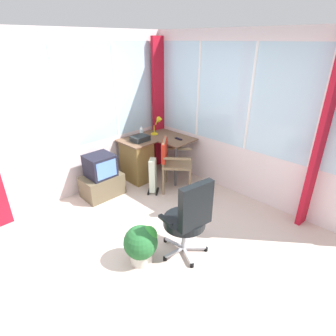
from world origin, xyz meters
name	(u,v)px	position (x,y,z in m)	size (l,w,h in m)	color
ground	(151,254)	(0.00, 0.00, -0.03)	(5.03, 4.91, 0.06)	beige
north_window_panel	(60,121)	(0.00, 1.98, 1.27)	(4.03, 0.07, 2.54)	silver
east_window_panel	(249,120)	(2.05, 0.00, 1.27)	(0.07, 3.91, 2.54)	silver
curtain_corner	(159,106)	(1.92, 1.85, 1.22)	(0.27, 0.07, 2.44)	#B51427
curtain_east_far	(322,142)	(1.97, -1.07, 1.22)	(0.27, 0.07, 2.44)	#B51427
desk	(139,158)	(1.17, 1.62, 0.41)	(1.10, 1.03, 0.76)	brown
desk_lamp	(159,123)	(1.68, 1.61, 0.98)	(0.22, 0.19, 0.35)	yellow
tv_remote	(179,139)	(1.72, 1.14, 0.77)	(0.04, 0.15, 0.02)	black
spray_bottle	(141,132)	(1.33, 1.70, 0.86)	(0.06, 0.06, 0.22)	silver
paper_tray	(140,138)	(1.19, 1.57, 0.80)	(0.30, 0.23, 0.09)	#232829
wooden_armchair	(171,158)	(1.31, 0.94, 0.59)	(0.68, 0.68, 0.90)	#7F6749
office_chair	(189,216)	(0.29, -0.35, 0.57)	(0.62, 0.57, 1.02)	#B7B7BF
tv_on_stand	(102,178)	(0.35, 1.59, 0.32)	(0.65, 0.46, 0.72)	brown
space_heater	(153,175)	(1.03, 1.08, 0.31)	(0.29, 0.28, 0.61)	silver
potted_plant	(142,243)	(-0.16, -0.04, 0.27)	(0.40, 0.40, 0.48)	silver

